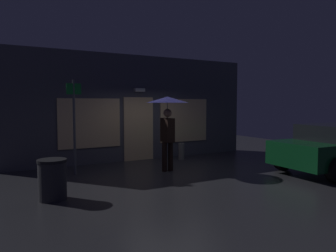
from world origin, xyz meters
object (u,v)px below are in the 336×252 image
object	(u,v)px
person_with_umbrella	(168,112)
trash_bin	(52,179)
sidewalk_bollard	(181,151)
street_sign_post	(74,122)

from	to	relation	value
person_with_umbrella	trash_bin	world-z (taller)	person_with_umbrella
sidewalk_bollard	trash_bin	world-z (taller)	trash_bin
street_sign_post	sidewalk_bollard	xyz separation A→B (m)	(3.87, 0.61, -1.19)
person_with_umbrella	street_sign_post	xyz separation A→B (m)	(-2.48, 0.86, -0.26)
street_sign_post	sidewalk_bollard	world-z (taller)	street_sign_post
sidewalk_bollard	trash_bin	bearing A→B (deg)	-150.38
street_sign_post	sidewalk_bollard	distance (m)	4.09
person_with_umbrella	trash_bin	distance (m)	3.91
person_with_umbrella	sidewalk_bollard	xyz separation A→B (m)	(1.39, 1.47, -1.45)
street_sign_post	sidewalk_bollard	size ratio (longest dim) A/B	4.47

